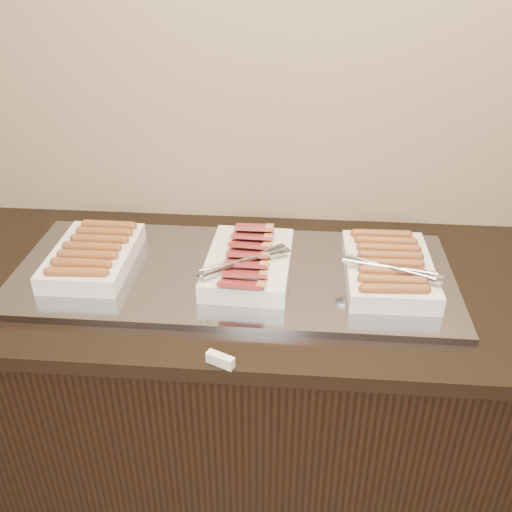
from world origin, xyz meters
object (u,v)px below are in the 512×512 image
(counter, at_px, (244,396))
(warming_tray, at_px, (233,274))
(dish_left, at_px, (93,255))
(dish_right, at_px, (389,268))
(dish_center, at_px, (248,262))

(counter, distance_m, warming_tray, 0.46)
(dish_left, bearing_deg, dish_right, -0.72)
(counter, height_order, dish_left, dish_left)
(warming_tray, distance_m, dish_center, 0.06)
(dish_right, bearing_deg, dish_center, 179.59)
(dish_center, bearing_deg, counter, 168.19)
(counter, xyz_separation_m, dish_right, (0.39, -0.00, 0.50))
(counter, distance_m, dish_right, 0.64)
(dish_left, height_order, dish_center, dish_center)
(counter, bearing_deg, warming_tray, 180.00)
(warming_tray, xyz_separation_m, dish_right, (0.42, -0.00, 0.04))
(counter, bearing_deg, dish_right, -0.63)
(warming_tray, bearing_deg, dish_center, -6.17)
(counter, distance_m, dish_center, 0.50)
(warming_tray, xyz_separation_m, dish_left, (-0.39, -0.00, 0.04))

